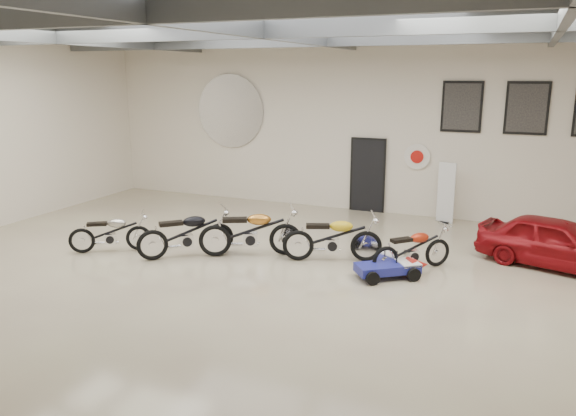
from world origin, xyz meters
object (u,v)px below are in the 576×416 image
at_px(motorcycle_gold, 250,231).
at_px(motorcycle_yellow, 332,237).
at_px(banner_stand, 446,192).
at_px(motorcycle_red, 412,248).
at_px(go_kart, 394,264).
at_px(motorcycle_silver, 110,232).
at_px(motorcycle_black, 186,233).
at_px(vintage_car, 556,242).

xyz_separation_m(motorcycle_gold, motorcycle_yellow, (1.79, 0.37, -0.04)).
height_order(banner_stand, motorcycle_red, banner_stand).
height_order(banner_stand, motorcycle_gold, banner_stand).
xyz_separation_m(motorcycle_red, go_kart, (-0.25, -0.57, -0.20)).
height_order(motorcycle_silver, go_kart, motorcycle_silver).
distance_m(banner_stand, go_kart, 4.77).
relative_size(motorcycle_black, motorcycle_gold, 0.95).
bearing_deg(motorcycle_yellow, motorcycle_gold, 170.69).
bearing_deg(motorcycle_silver, vintage_car, -15.73).
xyz_separation_m(motorcycle_gold, go_kart, (3.24, -0.11, -0.30)).
distance_m(motorcycle_black, go_kart, 4.56).
bearing_deg(motorcycle_black, motorcycle_red, -31.63).
bearing_deg(motorcycle_gold, vintage_car, -10.57).
relative_size(motorcycle_silver, motorcycle_gold, 0.80).
distance_m(motorcycle_silver, motorcycle_black, 1.82).
relative_size(motorcycle_silver, go_kart, 1.17).
bearing_deg(motorcycle_red, motorcycle_black, 146.56).
bearing_deg(motorcycle_red, motorcycle_gold, 141.48).
height_order(motorcycle_silver, vintage_car, vintage_car).
height_order(motorcycle_yellow, vintage_car, motorcycle_yellow).
xyz_separation_m(motorcycle_gold, motorcycle_red, (3.49, 0.46, -0.10)).
height_order(motorcycle_yellow, motorcycle_red, motorcycle_yellow).
bearing_deg(motorcycle_black, motorcycle_yellow, -26.53).
bearing_deg(motorcycle_red, motorcycle_yellow, 136.89).
bearing_deg(motorcycle_red, banner_stand, 42.87).
relative_size(motorcycle_yellow, go_kart, 1.36).
xyz_separation_m(go_kart, vintage_car, (2.97, 1.95, 0.26)).
relative_size(banner_stand, motorcycle_red, 0.94).
distance_m(banner_stand, motorcycle_yellow, 4.61).
distance_m(motorcycle_gold, motorcycle_yellow, 1.83).
bearing_deg(motorcycle_black, go_kart, -37.91).
distance_m(motorcycle_gold, motorcycle_red, 3.53).
bearing_deg(motorcycle_yellow, vintage_car, -2.73).
bearing_deg(go_kart, motorcycle_silver, 151.00).
distance_m(motorcycle_black, motorcycle_gold, 1.42).
distance_m(motorcycle_red, go_kart, 0.65).
height_order(motorcycle_black, motorcycle_red, motorcycle_black).
bearing_deg(vintage_car, motorcycle_yellow, 124.95).
bearing_deg(go_kart, motorcycle_red, 29.06).
relative_size(motorcycle_yellow, motorcycle_red, 1.15).
relative_size(motorcycle_gold, motorcycle_yellow, 1.06).
bearing_deg(vintage_car, motorcycle_red, 133.53).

